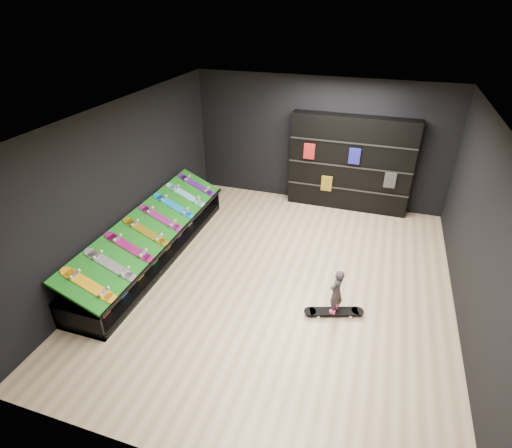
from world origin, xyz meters
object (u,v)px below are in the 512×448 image
(display_rack, at_px, (154,246))
(floor_skateboard, at_px, (334,313))
(back_shelving, at_px, (350,164))
(child, at_px, (335,299))

(display_rack, relative_size, floor_skateboard, 4.59)
(back_shelving, xyz_separation_m, child, (0.30, -3.91, -0.79))
(display_rack, bearing_deg, child, -9.20)
(display_rack, distance_m, back_shelving, 4.79)
(display_rack, relative_size, child, 9.43)
(back_shelving, distance_m, child, 4.00)
(display_rack, height_order, back_shelving, back_shelving)
(back_shelving, height_order, floor_skateboard, back_shelving)
(back_shelving, bearing_deg, child, -85.58)
(display_rack, xyz_separation_m, back_shelving, (3.34, 3.32, 0.87))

